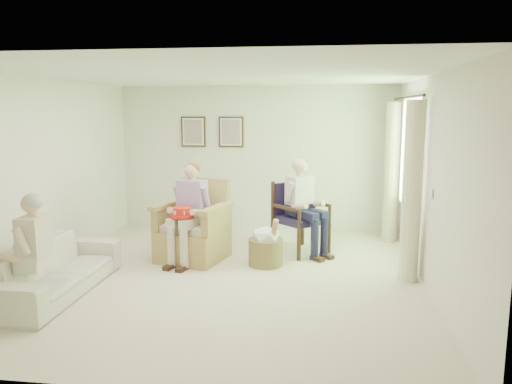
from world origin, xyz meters
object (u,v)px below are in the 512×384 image
red_hat (182,213)px  wood_armchair (301,214)px  sofa (54,269)px  person_sofa (29,245)px  hatbox (266,246)px  wicker_armchair (193,234)px  person_wicker (190,205)px  person_dark (301,200)px

red_hat → wood_armchair: bearing=31.7°
sofa → person_sofa: person_sofa is taller
wood_armchair → person_sofa: (-2.84, -2.70, 0.14)m
sofa → hatbox: size_ratio=2.87×
wicker_armchair → wood_armchair: size_ratio=1.09×
person_wicker → red_hat: (-0.06, -0.19, -0.08)m
wicker_armchair → sofa: size_ratio=0.56×
wicker_armchair → wood_armchair: 1.69m
person_dark → red_hat: size_ratio=4.39×
person_dark → hatbox: size_ratio=1.97×
wicker_armchair → person_wicker: size_ratio=0.82×
person_dark → wood_armchair: bearing=44.1°
wood_armchair → person_sofa: 3.92m
wicker_armchair → hatbox: 1.10m
wood_armchair → person_wicker: person_wicker is taller
wood_armchair → person_sofa: size_ratio=0.84×
person_dark → wicker_armchair: bearing=151.1°
wicker_armchair → red_hat: wicker_armchair is taller
person_wicker → hatbox: bearing=14.2°
hatbox → wood_armchair: bearing=60.3°
sofa → person_dark: person_dark is taller
wicker_armchair → sofa: 2.05m
sofa → person_wicker: (1.29, 1.43, 0.53)m
red_hat → person_wicker: bearing=71.5°
person_dark → red_hat: person_dark is taller
person_sofa → red_hat: 2.10m
wicker_armchair → person_sofa: 2.45m
wicker_armchair → hatbox: bearing=6.2°
person_wicker → person_sofa: person_wicker is taller
wicker_armchair → person_sofa: (-1.29, -2.05, 0.35)m
person_dark → person_sofa: (-2.84, -2.52, -0.12)m
wicker_armchair → person_dark: person_dark is taller
person_wicker → red_hat: 0.22m
wood_armchair → hatbox: wood_armchair is taller
wood_armchair → red_hat: (-1.61, -1.00, 0.18)m
sofa → hatbox: bearing=-59.1°
sofa → person_wicker: size_ratio=1.47×
person_sofa → red_hat: (1.23, 1.70, 0.04)m
hatbox → wicker_armchair: bearing=171.9°
sofa → person_sofa: size_ratio=1.64×
wicker_armchair → wood_armchair: bearing=37.1°
red_hat → hatbox: red_hat is taller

